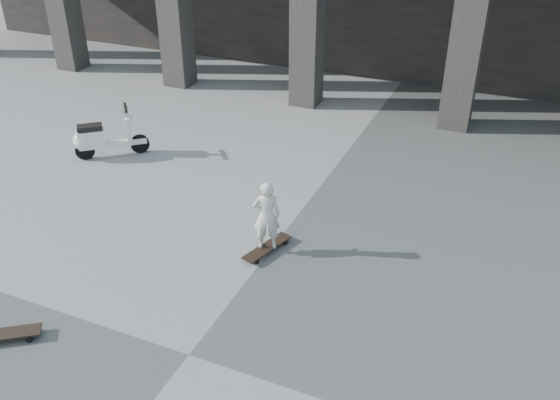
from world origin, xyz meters
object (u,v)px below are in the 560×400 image
at_px(skateboard_spare, 3,335).
at_px(scooter, 98,139).
at_px(child, 267,216).
at_px(longboard, 267,248).

height_order(skateboard_spare, scooter, scooter).
bearing_deg(scooter, skateboard_spare, -104.92).
relative_size(skateboard_spare, child, 0.79).
height_order(skateboard_spare, child, child).
bearing_deg(skateboard_spare, child, 18.88).
xyz_separation_m(child, scooter, (-4.45, 1.68, -0.25)).
height_order(longboard, child, child).
bearing_deg(longboard, scooter, 86.08).
bearing_deg(longboard, skateboard_spare, 160.72).
bearing_deg(longboard, child, 106.80).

